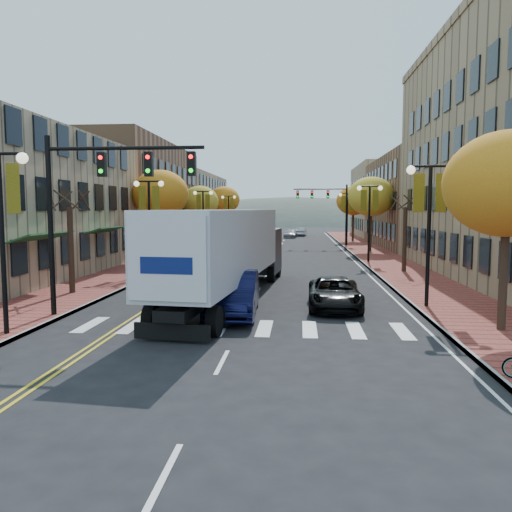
# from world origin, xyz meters

# --- Properties ---
(ground) EXTENTS (200.00, 200.00, 0.00)m
(ground) POSITION_xyz_m (0.00, 0.00, 0.00)
(ground) COLOR black
(ground) RESTS_ON ground
(sidewalk_left) EXTENTS (4.00, 85.00, 0.15)m
(sidewalk_left) POSITION_xyz_m (-9.00, 32.50, 0.07)
(sidewalk_left) COLOR brown
(sidewalk_left) RESTS_ON ground
(sidewalk_right) EXTENTS (4.00, 85.00, 0.15)m
(sidewalk_right) POSITION_xyz_m (9.00, 32.50, 0.07)
(sidewalk_right) COLOR brown
(sidewalk_right) RESTS_ON ground
(building_left_mid) EXTENTS (12.00, 24.00, 11.00)m
(building_left_mid) POSITION_xyz_m (-17.00, 36.00, 5.50)
(building_left_mid) COLOR brown
(building_left_mid) RESTS_ON ground
(building_left_far) EXTENTS (12.00, 26.00, 9.50)m
(building_left_far) POSITION_xyz_m (-17.00, 61.00, 4.75)
(building_left_far) COLOR #9E8966
(building_left_far) RESTS_ON ground
(building_right_mid) EXTENTS (15.00, 24.00, 10.00)m
(building_right_mid) POSITION_xyz_m (18.50, 42.00, 5.00)
(building_right_mid) COLOR brown
(building_right_mid) RESTS_ON ground
(building_right_far) EXTENTS (15.00, 20.00, 11.00)m
(building_right_far) POSITION_xyz_m (18.50, 64.00, 5.50)
(building_right_far) COLOR #9E8966
(building_right_far) RESTS_ON ground
(tree_left_a) EXTENTS (0.28, 0.28, 4.20)m
(tree_left_a) POSITION_xyz_m (-9.00, 8.00, 2.25)
(tree_left_a) COLOR #382619
(tree_left_a) RESTS_ON sidewalk_left
(tree_left_b) EXTENTS (4.48, 4.48, 7.21)m
(tree_left_b) POSITION_xyz_m (-9.00, 24.00, 5.45)
(tree_left_b) COLOR #382619
(tree_left_b) RESTS_ON sidewalk_left
(tree_left_c) EXTENTS (4.16, 4.16, 6.69)m
(tree_left_c) POSITION_xyz_m (-9.00, 40.00, 5.05)
(tree_left_c) COLOR #382619
(tree_left_c) RESTS_ON sidewalk_left
(tree_left_d) EXTENTS (4.61, 4.61, 7.42)m
(tree_left_d) POSITION_xyz_m (-9.00, 58.00, 5.60)
(tree_left_d) COLOR #382619
(tree_left_d) RESTS_ON sidewalk_left
(tree_right_a) EXTENTS (4.16, 4.16, 6.69)m
(tree_right_a) POSITION_xyz_m (9.00, 2.00, 5.05)
(tree_right_a) COLOR #382619
(tree_right_a) RESTS_ON sidewalk_right
(tree_right_b) EXTENTS (0.28, 0.28, 4.20)m
(tree_right_b) POSITION_xyz_m (9.00, 18.00, 2.25)
(tree_right_b) COLOR #382619
(tree_right_b) RESTS_ON sidewalk_right
(tree_right_c) EXTENTS (4.48, 4.48, 7.21)m
(tree_right_c) POSITION_xyz_m (9.00, 34.00, 5.45)
(tree_right_c) COLOR #382619
(tree_right_c) RESTS_ON sidewalk_right
(tree_right_d) EXTENTS (4.35, 4.35, 7.00)m
(tree_right_d) POSITION_xyz_m (9.00, 50.00, 5.29)
(tree_right_d) COLOR #382619
(tree_right_d) RESTS_ON sidewalk_right
(lamp_left_a) EXTENTS (1.96, 0.36, 6.05)m
(lamp_left_a) POSITION_xyz_m (-7.50, 0.00, 4.29)
(lamp_left_a) COLOR black
(lamp_left_a) RESTS_ON ground
(lamp_left_b) EXTENTS (1.96, 0.36, 6.05)m
(lamp_left_b) POSITION_xyz_m (-7.50, 16.00, 4.29)
(lamp_left_b) COLOR black
(lamp_left_b) RESTS_ON ground
(lamp_left_c) EXTENTS (1.96, 0.36, 6.05)m
(lamp_left_c) POSITION_xyz_m (-7.50, 34.00, 4.29)
(lamp_left_c) COLOR black
(lamp_left_c) RESTS_ON ground
(lamp_left_d) EXTENTS (1.96, 0.36, 6.05)m
(lamp_left_d) POSITION_xyz_m (-7.50, 52.00, 4.29)
(lamp_left_d) COLOR black
(lamp_left_d) RESTS_ON ground
(lamp_right_a) EXTENTS (1.96, 0.36, 6.05)m
(lamp_right_a) POSITION_xyz_m (7.50, 6.00, 4.29)
(lamp_right_a) COLOR black
(lamp_right_a) RESTS_ON ground
(lamp_right_b) EXTENTS (1.96, 0.36, 6.05)m
(lamp_right_b) POSITION_xyz_m (7.50, 24.00, 4.29)
(lamp_right_b) COLOR black
(lamp_right_b) RESTS_ON ground
(lamp_right_c) EXTENTS (1.96, 0.36, 6.05)m
(lamp_right_c) POSITION_xyz_m (7.50, 42.00, 4.29)
(lamp_right_c) COLOR black
(lamp_right_c) RESTS_ON ground
(traffic_mast_near) EXTENTS (6.10, 0.35, 7.00)m
(traffic_mast_near) POSITION_xyz_m (-5.48, 3.00, 4.92)
(traffic_mast_near) COLOR black
(traffic_mast_near) RESTS_ON ground
(traffic_mast_far) EXTENTS (6.10, 0.34, 7.00)m
(traffic_mast_far) POSITION_xyz_m (5.48, 42.00, 4.92)
(traffic_mast_far) COLOR black
(traffic_mast_far) RESTS_ON ground
(semi_truck) EXTENTS (4.28, 16.99, 4.20)m
(semi_truck) POSITION_xyz_m (-1.13, 7.63, 2.46)
(semi_truck) COLOR black
(semi_truck) RESTS_ON ground
(navy_sedan) EXTENTS (2.09, 5.41, 1.76)m
(navy_sedan) POSITION_xyz_m (-0.50, 4.15, 0.88)
(navy_sedan) COLOR black
(navy_sedan) RESTS_ON ground
(black_suv) EXTENTS (2.27, 4.78, 1.32)m
(black_suv) POSITION_xyz_m (3.63, 5.88, 0.66)
(black_suv) COLOR black
(black_suv) RESTS_ON ground
(car_far_white) EXTENTS (1.76, 3.96, 1.32)m
(car_far_white) POSITION_xyz_m (-1.67, 48.89, 0.66)
(car_far_white) COLOR silver
(car_far_white) RESTS_ON ground
(car_far_silver) EXTENTS (2.15, 4.42, 1.24)m
(car_far_silver) POSITION_xyz_m (0.79, 58.53, 0.62)
(car_far_silver) COLOR #9C9CA3
(car_far_silver) RESTS_ON ground
(car_far_oncoming) EXTENTS (1.72, 4.04, 1.29)m
(car_far_oncoming) POSITION_xyz_m (2.44, 63.61, 0.65)
(car_far_oncoming) COLOR #A7A6AE
(car_far_oncoming) RESTS_ON ground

